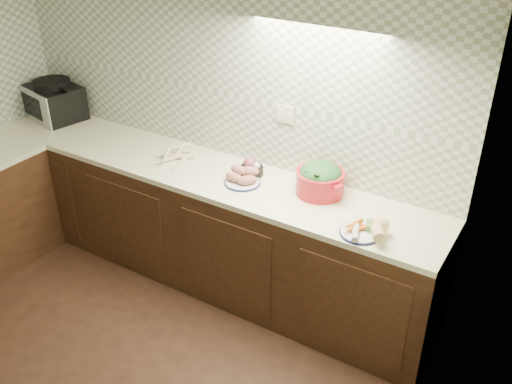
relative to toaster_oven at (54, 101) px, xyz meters
The scene contains 7 objects.
counter 1.41m from the toaster_oven, 47.24° to the right, with size 3.60×3.60×0.90m.
toaster_oven is the anchor object (origin of this frame).
parsnip_pile 1.36m from the toaster_oven, ahead, with size 0.22×0.31×0.07m.
sweet_potato_plate 1.96m from the toaster_oven, ahead, with size 0.25×0.25×0.11m.
onion_bowl 1.94m from the toaster_oven, ahead, with size 0.16×0.16×0.13m.
dutch_oven 2.45m from the toaster_oven, ahead, with size 0.41×0.41×0.22m.
veg_plate 2.92m from the toaster_oven, ahead, with size 0.30×0.31×0.11m.
Camera 1 is at (2.24, -1.31, 2.75)m, focal length 40.00 mm.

